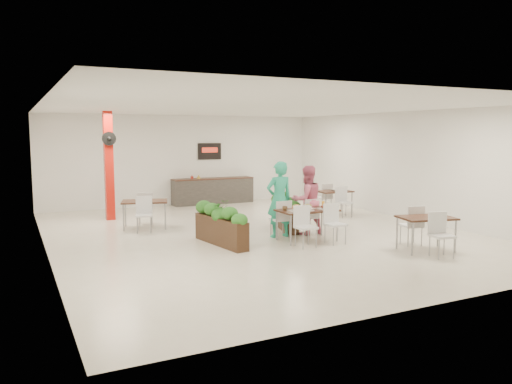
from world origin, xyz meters
TOP-DOWN VIEW (x-y plane):
  - ground at (0.00, 0.00)m, footprint 12.00×12.00m
  - room_shell at (0.00, 0.00)m, footprint 10.10×12.10m
  - red_column at (-3.00, 3.79)m, footprint 0.40×0.41m
  - service_counter at (1.00, 5.65)m, footprint 3.00×0.64m
  - main_table at (0.67, -1.29)m, footprint 1.41×1.63m
  - diner_man at (0.28, -0.64)m, footprint 0.69×0.45m
  - diner_woman at (1.08, -0.64)m, footprint 0.85×0.67m
  - planter_left at (-1.34, -0.80)m, footprint 0.63×1.98m
  - planter_right at (0.95, 0.24)m, footprint 0.83×1.86m
  - side_table_a at (-2.41, 1.99)m, footprint 1.37×1.67m
  - side_table_b at (3.55, 1.69)m, footprint 1.11×1.64m
  - side_table_c at (2.42, -3.35)m, footprint 1.28×1.67m

SIDE VIEW (x-z plane):
  - ground at x=0.00m, z-range 0.00..0.00m
  - service_counter at x=1.00m, z-range -0.61..1.59m
  - planter_right at x=0.95m, z-range 0.00..1.00m
  - planter_left at x=-1.34m, z-range -0.01..1.04m
  - side_table_b at x=3.55m, z-range 0.16..1.08m
  - side_table_c at x=2.42m, z-range 0.16..1.08m
  - side_table_a at x=-2.41m, z-range 0.17..1.09m
  - main_table at x=0.67m, z-range 0.17..1.10m
  - diner_woman at x=1.08m, z-range 0.00..1.75m
  - diner_man at x=0.28m, z-range 0.00..1.87m
  - red_column at x=-3.00m, z-range 0.04..3.24m
  - room_shell at x=0.00m, z-range 0.40..3.62m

